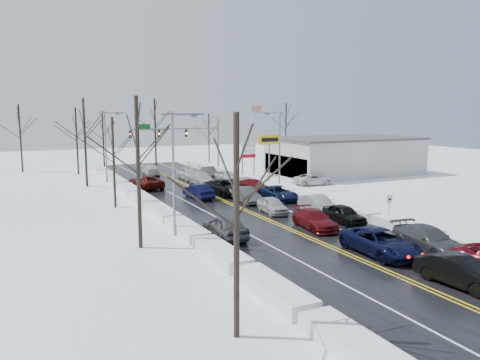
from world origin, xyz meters
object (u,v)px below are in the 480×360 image
dealership_building (344,155)px  tires_plus_sign (269,143)px  traffic_signal_mast (186,136)px  oncoming_car_0 (198,198)px  flagpole (252,131)px

dealership_building → tires_plus_sign: bearing=-171.5°
traffic_signal_mast → tires_plus_sign: (7.05, -12.00, -0.49)m
tires_plus_sign → oncoming_car_0: bearing=-150.2°
traffic_signal_mast → flagpole: (11.72, 2.01, 0.45)m
flagpole → oncoming_car_0: flagpole is taller
flagpole → dealership_building: (8.80, -12.00, -3.27)m
flagpole → dealership_building: size_ratio=0.49×
oncoming_car_0 → tires_plus_sign: bearing=-155.3°
traffic_signal_mast → tires_plus_sign: bearing=-59.5°
traffic_signal_mast → dealership_building: (20.53, -9.99, -2.82)m
tires_plus_sign → flagpole: flagpole is taller
flagpole → oncoming_car_0: 27.70m
flagpole → dealership_building: bearing=-53.7°
tires_plus_sign → flagpole: bearing=71.6°
flagpole → dealership_building: flagpole is taller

